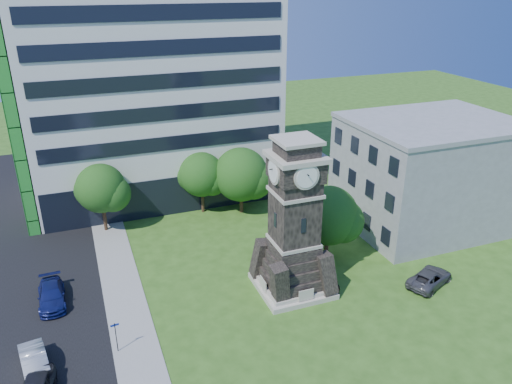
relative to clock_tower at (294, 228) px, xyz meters
name	(u,v)px	position (x,y,z in m)	size (l,w,h in m)	color
ground	(266,310)	(-3.00, -2.00, -5.28)	(160.00, 160.00, 0.00)	#2F5518
sidewalk	(125,300)	(-12.50, 3.00, -5.25)	(3.00, 70.00, 0.06)	gray
street	(1,325)	(-21.00, 3.00, -5.27)	(14.00, 80.00, 0.02)	black
clock_tower	(294,228)	(0.00, 0.00, 0.00)	(5.40, 5.40, 12.22)	beige
office_tall	(147,63)	(-6.20, 23.84, 8.94)	(26.20, 15.11, 28.60)	silver
office_low	(428,173)	(16.97, 6.00, -0.07)	(15.20, 12.20, 10.40)	#999C9F
car_street_mid	(35,364)	(-18.55, -2.81, -4.59)	(1.47, 4.21, 1.39)	#A7AAAE
car_street_north	(52,295)	(-17.59, 4.57, -4.61)	(1.88, 4.62, 1.34)	navy
car_east_lot	(430,278)	(10.32, -3.47, -4.66)	(2.05, 4.46, 1.24)	#49494D
park_bench	(327,289)	(2.11, -1.84, -4.77)	(1.87, 0.50, 0.97)	black
street_sign	(116,334)	(-13.64, -2.62, -3.87)	(0.54, 0.05, 2.26)	black
tree_nw	(102,190)	(-12.64, 15.24, -1.08)	(5.10, 4.63, 6.69)	#332114
tree_nc	(202,176)	(-2.80, 15.95, -1.31)	(5.00, 4.55, 6.41)	#332114
tree_ne	(242,176)	(0.90, 14.41, -1.27)	(6.03, 5.48, 6.92)	#332114
tree_east	(329,217)	(4.76, 3.20, -1.40)	(5.58, 5.07, 6.58)	#332114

